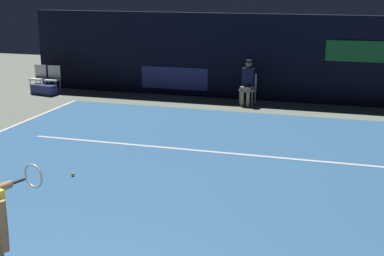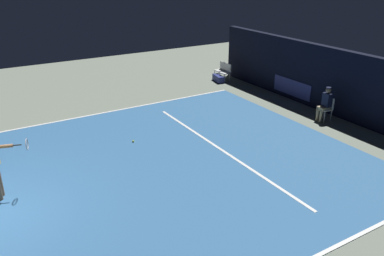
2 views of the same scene
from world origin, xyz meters
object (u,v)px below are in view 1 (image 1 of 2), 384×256
(line_judge_on_chair, at_px, (248,82))
(equipment_bag, at_px, (44,90))
(courtside_chair_near, at_px, (53,78))
(tennis_ball, at_px, (73,174))
(courtside_chair_far, at_px, (39,77))

(line_judge_on_chair, bearing_deg, equipment_bag, -176.38)
(equipment_bag, bearing_deg, courtside_chair_near, 81.17)
(tennis_ball, bearing_deg, line_judge_on_chair, 75.09)
(courtside_chair_near, xyz_separation_m, tennis_ball, (4.52, -7.06, -0.46))
(line_judge_on_chair, height_order, tennis_ball, line_judge_on_chair)
(tennis_ball, xyz_separation_m, equipment_bag, (-4.66, 6.68, 0.11))
(equipment_bag, bearing_deg, line_judge_on_chair, 14.42)
(line_judge_on_chair, bearing_deg, courtside_chair_far, -179.92)
(tennis_ball, bearing_deg, courtside_chair_near, 122.66)
(courtside_chair_far, bearing_deg, equipment_bag, -44.78)
(courtside_chair_far, relative_size, equipment_bag, 1.05)
(courtside_chair_near, relative_size, tennis_ball, 12.94)
(courtside_chair_near, height_order, tennis_ball, courtside_chair_near)
(tennis_ball, bearing_deg, equipment_bag, 124.87)
(courtside_chair_near, bearing_deg, courtside_chair_far, 176.67)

